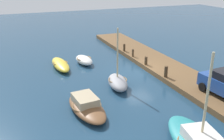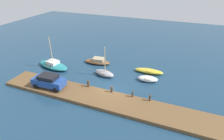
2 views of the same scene
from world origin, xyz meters
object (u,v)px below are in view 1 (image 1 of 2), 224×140
(rowboat_yellow, at_px, (60,64))
(motorboat_brown, at_px, (86,106))
(dinghy_white, at_px, (84,60))
(mooring_post_mid_west, at_px, (146,61))
(mooring_post_mid_east, at_px, (133,53))
(mooring_post_east, at_px, (124,48))
(rowboat_grey, at_px, (118,82))
(mooring_post_west, at_px, (166,72))

(rowboat_yellow, relative_size, motorboat_brown, 0.95)
(dinghy_white, relative_size, rowboat_yellow, 0.67)
(dinghy_white, height_order, mooring_post_mid_west, mooring_post_mid_west)
(mooring_post_mid_west, bearing_deg, motorboat_brown, 126.65)
(mooring_post_mid_east, distance_m, mooring_post_east, 2.08)
(rowboat_grey, distance_m, mooring_post_east, 8.49)
(motorboat_brown, xyz_separation_m, mooring_post_mid_east, (8.09, -7.30, 0.40))
(motorboat_brown, xyz_separation_m, mooring_post_west, (2.19, -7.30, 0.48))
(mooring_post_west, bearing_deg, rowboat_grey, 82.81)
(dinghy_white, distance_m, motorboat_brown, 9.32)
(rowboat_grey, height_order, mooring_post_mid_west, rowboat_grey)
(motorboat_brown, bearing_deg, mooring_post_mid_west, -58.44)
(mooring_post_east, bearing_deg, dinghy_white, 103.72)
(rowboat_grey, bearing_deg, mooring_post_mid_west, -43.71)
(mooring_post_east, bearing_deg, mooring_post_mid_west, 180.00)
(rowboat_grey, bearing_deg, mooring_post_east, -16.29)
(rowboat_yellow, height_order, motorboat_brown, motorboat_brown)
(rowboat_yellow, xyz_separation_m, mooring_post_mid_west, (-3.25, -7.20, 0.47))
(rowboat_grey, bearing_deg, mooring_post_west, -85.41)
(dinghy_white, distance_m, rowboat_yellow, 2.38)
(rowboat_grey, height_order, motorboat_brown, rowboat_grey)
(rowboat_yellow, relative_size, mooring_post_mid_east, 5.70)
(mooring_post_mid_east, height_order, mooring_post_east, mooring_post_east)
(rowboat_yellow, height_order, mooring_post_mid_west, mooring_post_mid_west)
(mooring_post_mid_west, height_order, mooring_post_east, mooring_post_east)
(rowboat_yellow, distance_m, mooring_post_mid_west, 7.91)
(rowboat_yellow, bearing_deg, mooring_post_west, -134.24)
(rowboat_grey, distance_m, motorboat_brown, 4.27)
(dinghy_white, relative_size, motorboat_brown, 0.64)
(mooring_post_west, distance_m, mooring_post_mid_west, 3.25)
(rowboat_grey, height_order, mooring_post_west, rowboat_grey)
(mooring_post_mid_east, bearing_deg, rowboat_grey, 143.55)
(mooring_post_mid_west, bearing_deg, dinghy_white, 53.70)
(mooring_post_west, bearing_deg, rowboat_yellow, 47.94)
(rowboat_grey, xyz_separation_m, mooring_post_mid_east, (5.40, -3.99, 0.35))
(rowboat_yellow, distance_m, motorboat_brown, 8.68)
(motorboat_brown, relative_size, mooring_post_mid_west, 5.91)
(rowboat_grey, relative_size, mooring_post_mid_west, 6.02)
(mooring_post_west, relative_size, mooring_post_east, 1.15)
(mooring_post_west, bearing_deg, motorboat_brown, 106.66)
(rowboat_yellow, bearing_deg, mooring_post_east, -80.51)
(dinghy_white, relative_size, mooring_post_west, 3.18)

